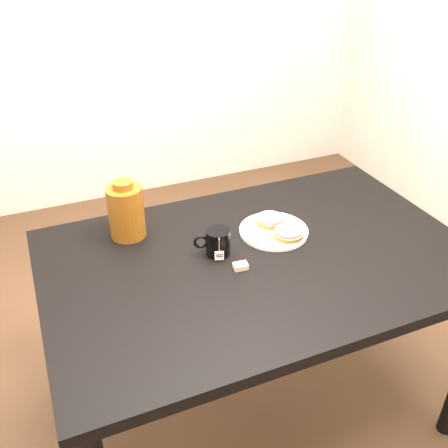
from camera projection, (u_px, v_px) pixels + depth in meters
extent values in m
plane|color=brown|center=(253.00, 405.00, 2.04)|extent=(4.00, 4.00, 0.00)
cube|color=black|center=(259.00, 260.00, 1.65)|extent=(1.40, 0.90, 0.04)
cylinder|color=black|center=(64.00, 321.00, 1.95)|extent=(0.06, 0.06, 0.71)
cylinder|color=black|center=(341.00, 249.00, 2.37)|extent=(0.06, 0.06, 0.71)
cylinder|color=white|center=(274.00, 231.00, 1.75)|extent=(0.24, 0.24, 0.01)
torus|color=white|center=(274.00, 229.00, 1.75)|extent=(0.24, 0.24, 0.01)
cylinder|color=brown|center=(270.00, 221.00, 1.78)|extent=(0.11, 0.11, 0.02)
cylinder|color=#947DA8|center=(270.00, 218.00, 1.77)|extent=(0.10, 0.10, 0.01)
cylinder|color=brown|center=(288.00, 234.00, 1.71)|extent=(0.13, 0.13, 0.02)
cylinder|color=#947DA8|center=(288.00, 231.00, 1.70)|extent=(0.12, 0.12, 0.01)
cylinder|color=black|center=(218.00, 242.00, 1.63)|extent=(0.10, 0.10, 0.09)
cylinder|color=black|center=(218.00, 233.00, 1.61)|extent=(0.07, 0.07, 0.00)
torus|color=black|center=(201.00, 242.00, 1.62)|extent=(0.05, 0.02, 0.05)
cylinder|color=beige|center=(219.00, 245.00, 1.58)|extent=(0.00, 0.00, 0.05)
cube|color=white|center=(219.00, 255.00, 1.60)|extent=(0.03, 0.01, 0.03)
cube|color=#C6B793|center=(241.00, 266.00, 1.57)|extent=(0.05, 0.04, 0.02)
cylinder|color=#5A2D0B|center=(126.00, 212.00, 1.70)|extent=(0.13, 0.13, 0.18)
cylinder|color=#5A2D0B|center=(123.00, 185.00, 1.64)|extent=(0.07, 0.07, 0.02)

